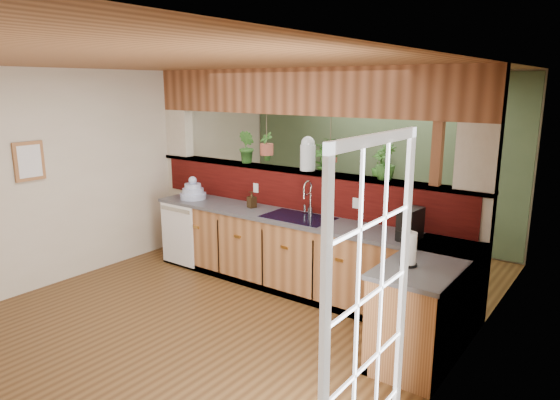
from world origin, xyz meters
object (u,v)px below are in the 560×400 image
Objects in this scene: shelving_console at (353,207)px; paper_towel at (409,250)px; dish_stack at (193,192)px; coffee_maker at (410,225)px; faucet at (308,196)px; soap_dispenser at (252,199)px; glass_jar at (308,153)px.

paper_towel is at bearing -66.14° from shelving_console.
dish_stack is 1.09× the size of coffee_maker.
paper_towel is at bearing -29.75° from faucet.
soap_dispenser is at bearing -107.92° from shelving_console.
faucet reaches higher than paper_towel.
soap_dispenser is at bearing 161.18° from paper_towel.
dish_stack is 3.42m from paper_towel.
shelving_console is at bearing 100.44° from glass_jar.
soap_dispenser is (0.95, 0.08, 0.01)m from dish_stack.
shelving_console is (-1.84, 2.33, -0.55)m from coffee_maker.
coffee_maker is (1.34, -0.22, -0.08)m from faucet.
soap_dispenser reaches higher than shelving_console.
soap_dispenser is 2.52m from paper_towel.
soap_dispenser is at bearing 5.06° from dish_stack.
glass_jar reaches higher than dish_stack.
dish_stack is 0.85× the size of glass_jar.
faucet is 1.86m from paper_towel.
faucet is at bearing 7.96° from soap_dispenser.
paper_towel is (1.61, -0.92, -0.08)m from faucet.
soap_dispenser is 0.15× the size of shelving_console.
dish_stack is at bearing 167.69° from paper_towel.
dish_stack is 0.25× the size of shelving_console.
coffee_maker is at bearing -0.46° from dish_stack.
shelving_console is at bearing 62.11° from dish_stack.
paper_towel is (2.39, -0.81, 0.04)m from soap_dispenser.
soap_dispenser is at bearing -152.38° from glass_jar.
glass_jar is 2.22m from shelving_console.
glass_jar is (-0.16, 0.21, 0.47)m from faucet.
coffee_maker is 0.77× the size of glass_jar.
faucet reaches higher than shelving_console.
coffee_maker is 0.23× the size of shelving_console.
faucet is 1.31× the size of coffee_maker.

